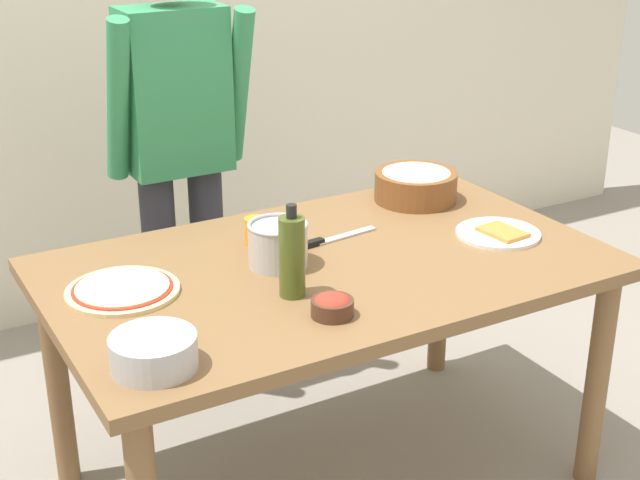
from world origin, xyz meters
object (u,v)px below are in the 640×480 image
(popcorn_bowl, at_px, (416,183))
(steel_pot, at_px, (278,244))
(mixing_bowl_steel, at_px, (154,352))
(cup_orange, at_px, (256,231))
(chef_knife, at_px, (327,240))
(dining_table, at_px, (328,290))
(plate_with_slice, at_px, (499,233))
(pizza_raw_on_board, at_px, (123,290))
(small_sauce_bowl, at_px, (332,306))
(person_cook, at_px, (178,145))
(olive_oil_bottle, at_px, (292,256))

(popcorn_bowl, xyz_separation_m, steel_pot, (-0.66, -0.26, 0.00))
(popcorn_bowl, height_order, mixing_bowl_steel, popcorn_bowl)
(mixing_bowl_steel, height_order, cup_orange, cup_orange)
(cup_orange, relative_size, chef_knife, 0.29)
(popcorn_bowl, bearing_deg, cup_orange, -172.19)
(dining_table, xyz_separation_m, cup_orange, (-0.12, 0.22, 0.13))
(plate_with_slice, bearing_deg, popcorn_bowl, 95.48)
(chef_knife, bearing_deg, popcorn_bowl, 21.44)
(pizza_raw_on_board, bearing_deg, plate_with_slice, -8.98)
(popcorn_bowl, bearing_deg, small_sauce_bowl, -138.41)
(person_cook, distance_m, popcorn_bowl, 0.82)
(plate_with_slice, distance_m, small_sauce_bowl, 0.75)
(dining_table, xyz_separation_m, steel_pot, (-0.14, 0.05, 0.16))
(chef_knife, bearing_deg, plate_with_slice, -24.12)
(olive_oil_bottle, distance_m, chef_knife, 0.40)
(popcorn_bowl, distance_m, small_sauce_bowl, 0.91)
(steel_pot, bearing_deg, mixing_bowl_steel, -143.73)
(olive_oil_bottle, bearing_deg, plate_with_slice, 4.27)
(small_sauce_bowl, xyz_separation_m, cup_orange, (0.04, 0.52, 0.01))
(small_sauce_bowl, bearing_deg, pizza_raw_on_board, 137.04)
(pizza_raw_on_board, height_order, small_sauce_bowl, small_sauce_bowl)
(pizza_raw_on_board, bearing_deg, dining_table, -9.17)
(cup_orange, bearing_deg, chef_knife, -23.99)
(popcorn_bowl, distance_m, steel_pot, 0.70)
(mixing_bowl_steel, bearing_deg, plate_with_slice, 11.09)
(dining_table, bearing_deg, mixing_bowl_steel, -153.45)
(mixing_bowl_steel, xyz_separation_m, steel_pot, (0.51, 0.37, 0.03))
(steel_pot, xyz_separation_m, cup_orange, (0.01, 0.17, -0.02))
(person_cook, height_order, mixing_bowl_steel, person_cook)
(plate_with_slice, height_order, steel_pot, steel_pot)
(mixing_bowl_steel, bearing_deg, cup_orange, 46.15)
(small_sauce_bowl, height_order, olive_oil_bottle, olive_oil_bottle)
(dining_table, relative_size, plate_with_slice, 6.15)
(mixing_bowl_steel, xyz_separation_m, olive_oil_bottle, (0.45, 0.18, 0.07))
(pizza_raw_on_board, height_order, olive_oil_bottle, olive_oil_bottle)
(plate_with_slice, relative_size, popcorn_bowl, 0.93)
(mixing_bowl_steel, xyz_separation_m, cup_orange, (0.52, 0.54, 0.00))
(popcorn_bowl, relative_size, steel_pot, 1.61)
(mixing_bowl_steel, distance_m, olive_oil_bottle, 0.49)
(popcorn_bowl, height_order, small_sauce_bowl, popcorn_bowl)
(mixing_bowl_steel, height_order, small_sauce_bowl, mixing_bowl_steel)
(pizza_raw_on_board, bearing_deg, cup_orange, 15.24)
(small_sauce_bowl, xyz_separation_m, olive_oil_bottle, (-0.03, 0.16, 0.08))
(dining_table, height_order, popcorn_bowl, popcorn_bowl)
(plate_with_slice, relative_size, chef_knife, 0.89)
(mixing_bowl_steel, relative_size, steel_pot, 1.15)
(mixing_bowl_steel, bearing_deg, steel_pot, 36.27)
(chef_knife, bearing_deg, mixing_bowl_steel, -147.68)
(person_cook, height_order, olive_oil_bottle, person_cook)
(steel_pot, bearing_deg, plate_with_slice, -11.09)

